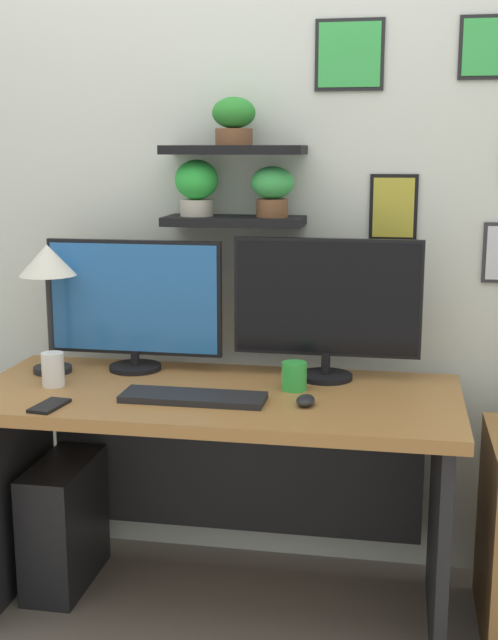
% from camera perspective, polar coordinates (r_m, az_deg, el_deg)
% --- Properties ---
extents(ground_plane, '(8.00, 8.00, 0.00)m').
position_cam_1_polar(ground_plane, '(2.95, -2.21, -19.01)').
color(ground_plane, '#70665B').
extents(back_wall_assembly, '(4.40, 0.24, 2.70)m').
position_cam_1_polar(back_wall_assembly, '(2.97, -0.49, 8.76)').
color(back_wall_assembly, silver).
rests_on(back_wall_assembly, ground).
extents(desk, '(1.54, 0.68, 0.75)m').
position_cam_1_polar(desk, '(2.76, -2.05, -8.82)').
color(desk, '#9E6B38').
rests_on(desk, ground).
extents(monitor_left, '(0.61, 0.18, 0.45)m').
position_cam_1_polar(monitor_left, '(2.88, -7.84, 1.15)').
color(monitor_left, black).
rests_on(monitor_left, desk).
extents(monitor_right, '(0.62, 0.18, 0.47)m').
position_cam_1_polar(monitor_right, '(2.75, 5.34, 1.10)').
color(monitor_right, black).
rests_on(monitor_right, desk).
extents(keyboard, '(0.44, 0.14, 0.02)m').
position_cam_1_polar(keyboard, '(2.55, -3.82, -5.29)').
color(keyboard, black).
rests_on(keyboard, desk).
extents(computer_mouse, '(0.06, 0.09, 0.03)m').
position_cam_1_polar(computer_mouse, '(2.51, 3.89, -5.50)').
color(computer_mouse, black).
rests_on(computer_mouse, desk).
extents(desk_lamp, '(0.19, 0.19, 0.44)m').
position_cam_1_polar(desk_lamp, '(2.88, -13.57, 3.29)').
color(desk_lamp, black).
rests_on(desk_lamp, desk).
extents(cell_phone, '(0.09, 0.15, 0.01)m').
position_cam_1_polar(cell_phone, '(2.55, -13.47, -5.71)').
color(cell_phone, black).
rests_on(cell_phone, desk).
extents(coffee_mug, '(0.08, 0.08, 0.09)m').
position_cam_1_polar(coffee_mug, '(2.65, 3.10, -3.84)').
color(coffee_mug, green).
rests_on(coffee_mug, desk).
extents(water_cup, '(0.07, 0.07, 0.11)m').
position_cam_1_polar(water_cup, '(2.76, -13.24, -3.31)').
color(water_cup, white).
rests_on(water_cup, desk).
extents(computer_tower_left, '(0.18, 0.40, 0.44)m').
position_cam_1_polar(computer_tower_left, '(3.06, -12.48, -13.37)').
color(computer_tower_left, black).
rests_on(computer_tower_left, ground).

